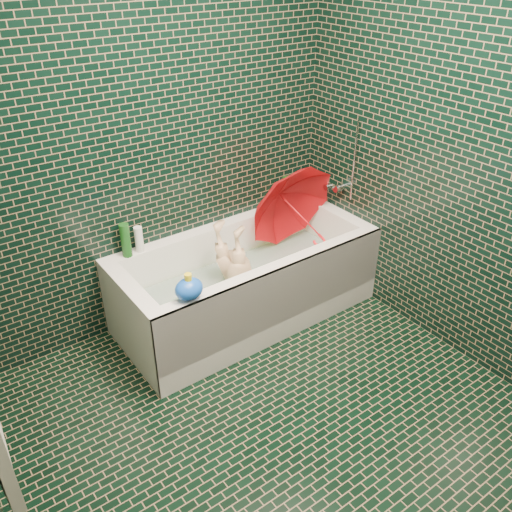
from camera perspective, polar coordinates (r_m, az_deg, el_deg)
floor at (r=2.96m, az=3.49°, el=-18.84°), size 2.80×2.80×0.00m
wall_back at (r=3.27m, az=-11.79°, el=12.33°), size 2.80×0.00×2.80m
wall_right at (r=3.11m, az=23.51°, el=9.41°), size 0.00×2.80×2.80m
bathtub at (r=3.62m, az=-0.91°, el=-3.47°), size 1.70×0.75×0.55m
bath_mat at (r=3.67m, az=-1.06°, el=-4.06°), size 1.35×0.47×0.01m
water at (r=3.58m, az=-1.09°, el=-2.17°), size 1.48×0.53×0.00m
faucet at (r=3.82m, az=9.05°, el=7.70°), size 0.18×0.19×0.55m
child at (r=3.54m, az=-2.07°, el=-2.52°), size 0.90×0.53×0.32m
umbrella at (r=3.68m, az=4.78°, el=4.19°), size 0.76×0.81×0.86m
soap_bottle_a at (r=4.10m, az=5.69°, el=6.21°), size 0.11×0.11×0.26m
soap_bottle_b at (r=4.12m, az=5.50°, el=6.32°), size 0.12×0.12×0.21m
soap_bottle_c at (r=3.98m, az=3.60°, el=5.51°), size 0.14×0.14×0.17m
bottle_right_tall at (r=3.93m, az=3.18°, el=6.86°), size 0.07×0.07×0.21m
bottle_right_pump at (r=4.05m, az=4.55°, el=7.20°), size 0.06×0.06×0.17m
bottle_left_tall at (r=3.37m, az=-13.56°, el=1.62°), size 0.08×0.08×0.22m
bottle_left_short at (r=3.41m, az=-12.22°, el=1.73°), size 0.06×0.06×0.17m
rubber_duck at (r=3.95m, az=2.46°, el=6.04°), size 0.12×0.08×0.10m
bath_toy at (r=2.93m, az=-7.07°, el=-3.43°), size 0.16×0.13×0.16m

